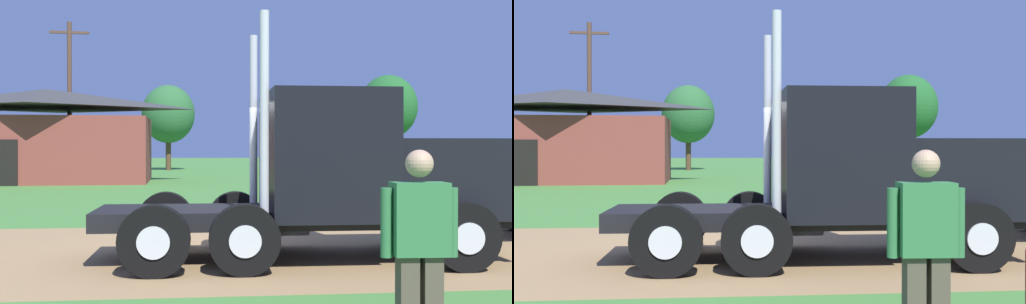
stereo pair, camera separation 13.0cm
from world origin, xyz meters
The scene contains 8 objects.
ground_plane centered at (0.00, 0.00, 0.00)m, with size 200.00×200.00×0.00m, color #458135.
dirt_track centered at (0.00, 0.00, 0.00)m, with size 120.00×6.37×0.01m, color #9E7A4E.
truck_foreground_white centered at (1.60, -0.85, 1.30)m, with size 6.70×2.78×3.77m.
visitor_walking_mid centered at (1.05, -5.40, 0.97)m, with size 0.66×0.28×1.77m.
shed_building centered at (-8.73, 21.40, 2.36)m, with size 11.27×6.37×4.89m.
utility_pole_far centered at (-8.15, 24.21, 4.76)m, with size 2.20×0.26×9.00m.
tree_mid centered at (-3.27, 38.44, 4.58)m, with size 4.33×4.33×6.98m.
tree_right centered at (15.57, 39.35, 5.37)m, with size 5.01×5.01×8.14m.
Camera 2 is at (-0.69, -10.23, 1.78)m, focal length 41.24 mm.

